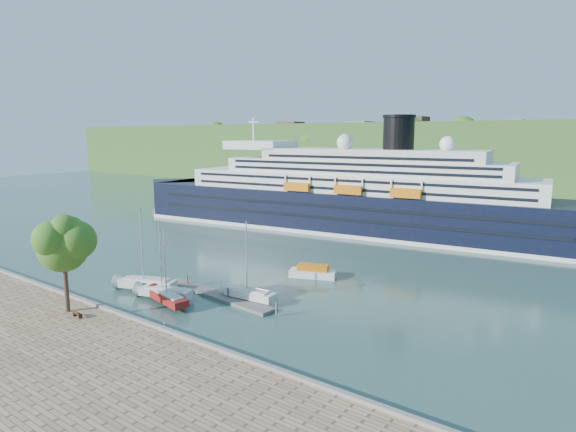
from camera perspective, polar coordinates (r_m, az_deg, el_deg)
The scene contains 12 objects.
ground at distance 57.55m, azimuth -20.22°, elevation -11.33°, with size 400.00×400.00×0.00m, color #294A43.
far_hillside at distance 180.07m, azimuth 21.70°, elevation 6.45°, with size 400.00×50.00×24.00m, color #345321.
quay_coping at distance 57.06m, azimuth -20.46°, elevation -10.29°, with size 220.00×0.50×0.30m, color slate.
cruise_ship at distance 100.87m, azimuth 6.69°, elevation 4.98°, with size 105.91×15.42×23.78m, color black, non-canonical shape.
park_bench at distance 56.17m, azimuth -23.68°, elevation -10.53°, with size 1.33×0.55×0.85m, color #4D2916, non-canonical shape.
promenade_tree at distance 56.88m, azimuth -25.01°, elevation -4.69°, with size 7.03×7.03×11.64m, color #2B671B, non-canonical shape.
floating_pontoon at distance 61.53m, azimuth -8.39°, elevation -9.24°, with size 18.19×2.22×0.40m, color slate, non-canonical shape.
sailboat_white_near at distance 63.84m, azimuth -16.46°, elevation -4.10°, with size 8.18×2.27×10.56m, color silver, non-canonical shape.
sailboat_red at distance 58.13m, azimuth -14.09°, elevation -6.11°, with size 7.00×1.94×9.04m, color maroon, non-canonical shape.
sailboat_white_far at distance 57.97m, azimuth -4.52°, elevation -5.70°, with size 7.28×2.02×9.40m, color silver, non-canonical shape.
tender_launch at distance 68.61m, azimuth 2.96°, elevation -6.52°, with size 6.61×2.26×1.83m, color orange, non-canonical shape.
sailboat_extra at distance 60.25m, azimuth -14.43°, elevation -5.34°, with size 7.35×2.04×9.50m, color silver, non-canonical shape.
Camera 1 is at (45.45, -29.06, 20.05)m, focal length 30.00 mm.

